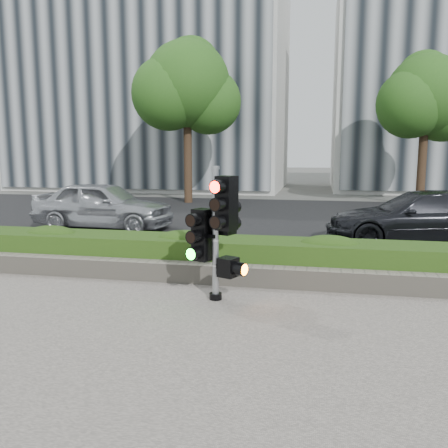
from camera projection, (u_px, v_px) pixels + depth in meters
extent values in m
plane|color=#51514C|center=(218.00, 325.00, 6.41)|extent=(120.00, 120.00, 0.00)
cube|color=#9E9389|center=(155.00, 430.00, 3.99)|extent=(16.00, 11.00, 0.03)
cube|color=black|center=(280.00, 220.00, 16.09)|extent=(60.00, 13.00, 0.02)
cube|color=gray|center=(251.00, 266.00, 9.45)|extent=(60.00, 0.25, 0.12)
cube|color=gray|center=(241.00, 275.00, 8.22)|extent=(12.00, 0.32, 0.34)
cube|color=#4F7123|center=(247.00, 257.00, 8.83)|extent=(12.00, 1.00, 0.68)
cube|color=#B7B7B2|center=(154.00, 66.00, 29.30)|extent=(16.00, 9.00, 15.00)
cylinder|color=black|center=(188.00, 158.00, 21.03)|extent=(0.36, 0.36, 4.03)
sphere|color=#154112|center=(187.00, 84.00, 20.54)|extent=(3.74, 3.74, 3.74)
sphere|color=#154112|center=(208.00, 101.00, 20.83)|extent=(2.88, 2.88, 2.88)
sphere|color=#154112|center=(168.00, 94.00, 20.33)|extent=(3.17, 3.17, 3.17)
sphere|color=#154112|center=(191.00, 66.00, 21.10)|extent=(2.59, 2.59, 2.59)
cylinder|color=black|center=(422.00, 163.00, 20.06)|extent=(0.36, 0.36, 3.58)
sphere|color=#154112|center=(426.00, 95.00, 19.63)|extent=(3.33, 3.33, 3.33)
sphere|color=#154112|center=(443.00, 111.00, 19.88)|extent=(2.56, 2.56, 2.56)
sphere|color=#154112|center=(411.00, 104.00, 19.44)|extent=(2.82, 2.82, 2.82)
sphere|color=#154112|center=(424.00, 78.00, 20.13)|extent=(2.30, 2.30, 2.30)
cylinder|color=black|center=(216.00, 296.00, 7.43)|extent=(0.20, 0.20, 0.10)
cylinder|color=gray|center=(215.00, 236.00, 7.28)|extent=(0.10, 0.10, 2.03)
cylinder|color=gray|center=(215.00, 168.00, 7.12)|extent=(0.13, 0.13, 0.05)
cube|color=#FF1107|center=(227.00, 203.00, 7.05)|extent=(0.34, 0.34, 0.81)
cube|color=#14E51E|center=(203.00, 235.00, 7.39)|extent=(0.34, 0.34, 0.81)
cube|color=black|center=(226.00, 217.00, 7.41)|extent=(0.34, 0.34, 0.55)
cube|color=orange|center=(228.00, 267.00, 7.25)|extent=(0.34, 0.34, 0.30)
imported|color=#B3B5BB|center=(103.00, 205.00, 14.09)|extent=(4.26, 1.91, 1.42)
imported|color=black|center=(421.00, 218.00, 11.74)|extent=(4.83, 2.49, 1.34)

